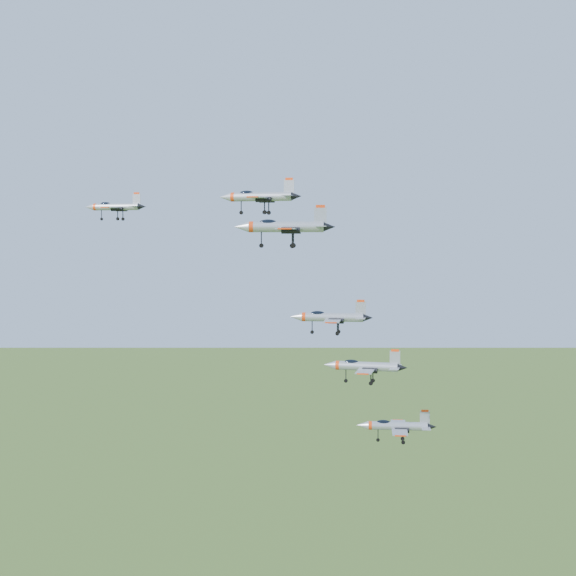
# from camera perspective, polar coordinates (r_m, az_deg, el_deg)

# --- Properties ---
(jet_lead) EXTENTS (11.69, 9.72, 3.12)m
(jet_lead) POSITION_cam_1_polar(r_m,az_deg,el_deg) (145.55, -12.24, 5.68)
(jet_lead) COLOR #9EA2AA
(jet_left_high) EXTENTS (13.35, 11.12, 3.57)m
(jet_left_high) POSITION_cam_1_polar(r_m,az_deg,el_deg) (125.25, -2.09, 6.52)
(jet_left_high) COLOR #9EA2AA
(jet_right_high) EXTENTS (13.26, 10.95, 3.55)m
(jet_right_high) POSITION_cam_1_polar(r_m,az_deg,el_deg) (104.34, -0.34, 4.39)
(jet_right_high) COLOR #9EA2AA
(jet_left_low) EXTENTS (13.68, 11.24, 3.67)m
(jet_left_low) POSITION_cam_1_polar(r_m,az_deg,el_deg) (131.49, 3.01, -2.07)
(jet_left_low) COLOR #9EA2AA
(jet_right_low) EXTENTS (11.83, 9.84, 3.16)m
(jet_right_low) POSITION_cam_1_polar(r_m,az_deg,el_deg) (112.78, 5.43, -5.54)
(jet_right_low) COLOR #9EA2AA
(jet_trail) EXTENTS (11.99, 9.86, 3.21)m
(jet_trail) POSITION_cam_1_polar(r_m,az_deg,el_deg) (123.32, 7.65, -9.68)
(jet_trail) COLOR #9EA2AA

